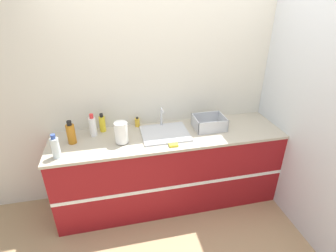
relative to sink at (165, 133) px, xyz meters
name	(u,v)px	position (x,y,z in m)	size (l,w,h in m)	color
ground_plane	(175,217)	(0.04, -0.34, -0.93)	(12.00, 12.00, 0.00)	tan
wall_back	(162,91)	(0.04, 0.34, 0.37)	(4.93, 0.06, 2.60)	beige
wall_right	(281,92)	(1.34, -0.02, 0.37)	(0.06, 2.65, 2.60)	silver
counter_cabinet	(169,168)	(0.04, -0.02, -0.47)	(2.56, 0.67, 0.92)	maroon
sink	(165,133)	(0.00, 0.00, 0.00)	(0.51, 0.44, 0.24)	silver
paper_towel_roll	(121,133)	(-0.47, -0.08, 0.10)	(0.13, 0.13, 0.23)	#4C4C51
dish_rack	(209,124)	(0.52, 0.03, 0.03)	(0.35, 0.28, 0.14)	#B7BABF
bottle_amber	(71,133)	(-0.97, 0.03, 0.09)	(0.09, 0.09, 0.25)	#B26B19
bottle_yellow	(102,124)	(-0.66, 0.22, 0.08)	(0.07, 0.07, 0.21)	yellow
bottle_clear	(55,147)	(-1.09, -0.22, 0.09)	(0.08, 0.08, 0.24)	silver
bottle_white_spray	(93,126)	(-0.76, 0.14, 0.10)	(0.07, 0.07, 0.26)	white
soap_dispenser	(137,122)	(-0.27, 0.25, 0.04)	(0.06, 0.06, 0.12)	gold
sponge	(174,145)	(0.03, -0.27, 0.00)	(0.09, 0.06, 0.02)	yellow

